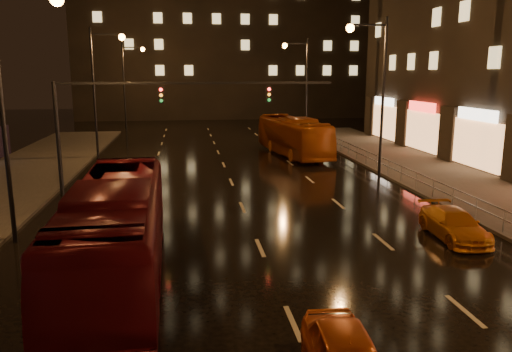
# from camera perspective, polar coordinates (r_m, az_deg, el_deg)

# --- Properties ---
(ground) EXTENTS (140.00, 140.00, 0.00)m
(ground) POSITION_cam_1_polar(r_m,az_deg,el_deg) (29.06, -2.48, -1.53)
(ground) COLOR black
(ground) RESTS_ON ground
(sidewalk_right) EXTENTS (7.00, 70.00, 0.15)m
(sidewalk_right) POSITION_cam_1_polar(r_m,az_deg,el_deg) (29.04, 26.22, -2.61)
(sidewalk_right) COLOR #38332D
(sidewalk_right) RESTS_ON ground
(traffic_signal) EXTENTS (15.31, 0.32, 6.20)m
(traffic_signal) POSITION_cam_1_polar(r_m,az_deg,el_deg) (28.31, -12.90, 7.54)
(traffic_signal) COLOR black
(traffic_signal) RESTS_ON ground
(railing_right) EXTENTS (0.05, 56.00, 1.00)m
(railing_right) POSITION_cam_1_polar(r_m,az_deg,el_deg) (29.74, 17.87, -0.02)
(railing_right) COLOR #99999E
(railing_right) RESTS_ON sidewalk_right
(bus_red) EXTENTS (3.10, 11.87, 3.29)m
(bus_red) POSITION_cam_1_polar(r_m,az_deg,el_deg) (17.01, -15.63, -5.86)
(bus_red) COLOR #560C13
(bus_red) RESTS_ON ground
(bus_curb) EXTENTS (4.16, 11.51, 3.13)m
(bus_curb) POSITION_cam_1_polar(r_m,az_deg,el_deg) (41.08, 4.25, 4.57)
(bus_curb) COLOR #A34510
(bus_curb) RESTS_ON ground
(taxi_far) EXTENTS (1.88, 4.19, 1.19)m
(taxi_far) POSITION_cam_1_polar(r_m,az_deg,el_deg) (21.95, 21.69, -5.16)
(taxi_far) COLOR orange
(taxi_far) RESTS_ON ground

